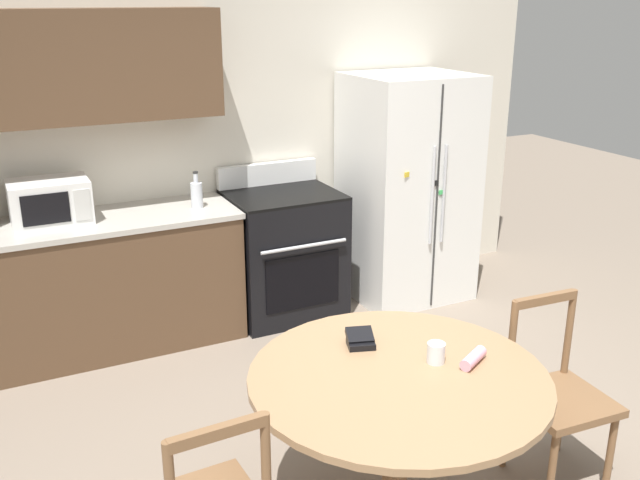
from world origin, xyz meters
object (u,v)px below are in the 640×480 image
(candle_glass, at_px, (436,354))
(microwave, at_px, (50,201))
(refrigerator, at_px, (407,188))
(oven_range, at_px, (284,253))
(dining_chair_right, at_px, (558,397))
(counter_bottle, at_px, (197,194))
(wallet, at_px, (360,340))

(candle_glass, bearing_deg, microwave, 118.46)
(refrigerator, relative_size, candle_glass, 19.08)
(oven_range, xyz_separation_m, dining_chair_right, (0.40, -2.34, -0.03))
(candle_glass, bearing_deg, counter_bottle, 99.04)
(wallet, bearing_deg, dining_chair_right, -21.48)
(oven_range, bearing_deg, dining_chair_right, -80.25)
(refrigerator, relative_size, counter_bottle, 6.90)
(refrigerator, height_order, microwave, refrigerator)
(counter_bottle, bearing_deg, refrigerator, -1.96)
(counter_bottle, bearing_deg, candle_glass, -80.96)
(microwave, xyz_separation_m, dining_chair_right, (1.95, -2.42, -0.60))
(candle_glass, bearing_deg, refrigerator, 59.88)
(oven_range, relative_size, counter_bottle, 4.35)
(oven_range, distance_m, dining_chair_right, 2.38)
(oven_range, height_order, counter_bottle, counter_bottle)
(wallet, bearing_deg, candle_glass, -52.50)
(refrigerator, bearing_deg, wallet, -127.83)
(counter_bottle, xyz_separation_m, dining_chair_right, (1.04, -2.33, -0.56))
(dining_chair_right, xyz_separation_m, candle_glass, (-0.68, 0.07, 0.36))
(dining_chair_right, bearing_deg, microwave, -47.50)
(microwave, xyz_separation_m, candle_glass, (1.28, -2.35, -0.24))
(counter_bottle, bearing_deg, microwave, 174.23)
(oven_range, height_order, dining_chair_right, oven_range)
(oven_range, relative_size, dining_chair_right, 1.20)
(refrigerator, height_order, candle_glass, refrigerator)
(microwave, relative_size, wallet, 3.03)
(refrigerator, xyz_separation_m, candle_glass, (-1.28, -2.20, -0.06))
(counter_bottle, bearing_deg, wallet, -85.83)
(dining_chair_right, distance_m, candle_glass, 0.77)
(dining_chair_right, bearing_deg, counter_bottle, -62.39)
(counter_bottle, distance_m, dining_chair_right, 2.61)
(counter_bottle, xyz_separation_m, wallet, (0.14, -1.98, -0.21))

